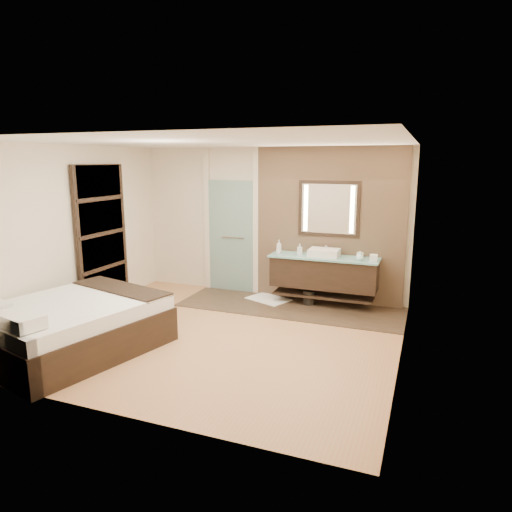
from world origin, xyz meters
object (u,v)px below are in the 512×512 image
at_px(vanity, 324,273).
at_px(mirror_unit, 329,209).
at_px(waste_bin, 309,298).
at_px(bed, 72,326).

relative_size(vanity, mirror_unit, 1.75).
distance_m(mirror_unit, waste_bin, 1.57).
distance_m(vanity, mirror_unit, 1.10).
bearing_deg(bed, mirror_unit, 65.90).
height_order(bed, waste_bin, bed).
bearing_deg(vanity, mirror_unit, 90.00).
height_order(mirror_unit, bed, mirror_unit).
bearing_deg(vanity, bed, -130.67).
bearing_deg(mirror_unit, waste_bin, -127.10).
bearing_deg(bed, waste_bin, 65.75).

